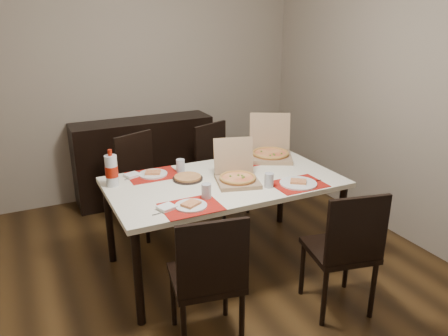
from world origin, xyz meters
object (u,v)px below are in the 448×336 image
at_px(dining_table, 224,188).
at_px(chair_near_left, 208,276).
at_px(sideboard, 144,160).
at_px(chair_far_right, 219,165).
at_px(chair_near_right, 345,248).
at_px(soda_bottle, 112,171).
at_px(pizza_box_center, 237,175).
at_px(chair_far_left, 143,179).
at_px(dip_bowl, 228,167).

height_order(dining_table, chair_near_left, chair_near_left).
relative_size(sideboard, chair_far_right, 1.61).
height_order(chair_near_left, chair_near_right, same).
distance_m(dining_table, soda_bottle, 0.88).
distance_m(sideboard, chair_near_left, 2.48).
bearing_deg(soda_bottle, sideboard, 65.50).
relative_size(sideboard, pizza_box_center, 3.57).
bearing_deg(chair_far_right, chair_far_left, -177.92).
relative_size(dining_table, soda_bottle, 6.25).
bearing_deg(chair_far_right, soda_bottle, -150.91).
height_order(chair_far_left, soda_bottle, soda_bottle).
relative_size(dining_table, chair_far_left, 1.94).
height_order(chair_near_right, chair_far_right, same).
bearing_deg(chair_near_left, dip_bowl, 58.25).
xyz_separation_m(dining_table, chair_near_left, (-0.51, -0.83, -0.17)).
distance_m(chair_near_left, dip_bowl, 1.26).
bearing_deg(chair_far_right, pizza_box_center, -107.59).
bearing_deg(sideboard, chair_near_left, -97.26).
bearing_deg(chair_near_right, chair_far_left, 115.16).
bearing_deg(chair_near_right, dip_bowl, 105.38).
relative_size(chair_far_right, pizza_box_center, 2.21).
height_order(dining_table, soda_bottle, soda_bottle).
bearing_deg(pizza_box_center, soda_bottle, 158.73).
relative_size(chair_far_left, pizza_box_center, 2.21).
bearing_deg(chair_far_right, sideboard, 130.42).
distance_m(chair_near_left, pizza_box_center, 0.99).
bearing_deg(dining_table, chair_far_right, 67.21).
relative_size(pizza_box_center, dip_bowl, 4.06).
bearing_deg(dip_bowl, dining_table, -122.80).
xyz_separation_m(dining_table, soda_bottle, (-0.82, 0.26, 0.19)).
relative_size(dining_table, dip_bowl, 17.39).
height_order(chair_near_left, soda_bottle, soda_bottle).
bearing_deg(chair_far_left, dip_bowl, -51.62).
distance_m(chair_near_right, dip_bowl, 1.21).
height_order(dining_table, dip_bowl, dip_bowl).
bearing_deg(chair_near_left, sideboard, 82.74).
bearing_deg(dip_bowl, chair_near_right, -74.62).
relative_size(dip_bowl, soda_bottle, 0.36).
bearing_deg(dining_table, sideboard, 96.80).
xyz_separation_m(chair_near_right, chair_far_right, (-0.06, 1.86, 0.00)).
height_order(sideboard, soda_bottle, soda_bottle).
distance_m(chair_near_right, soda_bottle, 1.78).
xyz_separation_m(chair_near_right, chair_far_left, (-0.86, 1.83, 0.00)).
bearing_deg(chair_far_left, chair_far_right, 2.08).
bearing_deg(chair_near_left, chair_far_right, 62.97).
bearing_deg(sideboard, dining_table, -83.20).
distance_m(chair_far_right, pizza_box_center, 1.11).
distance_m(pizza_box_center, soda_bottle, 0.95).
bearing_deg(sideboard, chair_near_right, -75.75).
height_order(dining_table, chair_far_right, chair_far_right).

